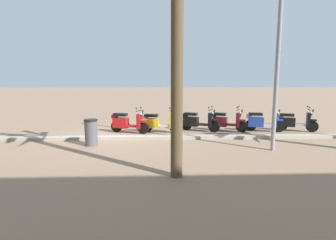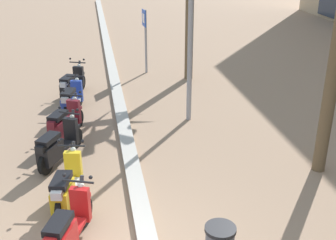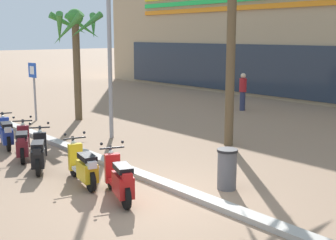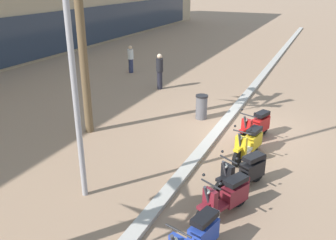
# 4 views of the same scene
# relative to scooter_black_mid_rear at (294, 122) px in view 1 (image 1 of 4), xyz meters

# --- Properties ---
(ground_plane) EXTENTS (200.00, 200.00, 0.00)m
(ground_plane) POSITION_rel_scooter_black_mid_rear_xyz_m (8.09, 0.86, -0.44)
(ground_plane) COLOR #93755B
(curb_strip) EXTENTS (60.00, 0.36, 0.12)m
(curb_strip) POSITION_rel_scooter_black_mid_rear_xyz_m (8.09, 1.45, -0.38)
(curb_strip) COLOR #ADA89E
(curb_strip) RESTS_ON ground
(scooter_black_mid_rear) EXTENTS (1.70, 0.86, 1.17)m
(scooter_black_mid_rear) POSITION_rel_scooter_black_mid_rear_xyz_m (0.00, 0.00, 0.00)
(scooter_black_mid_rear) COLOR black
(scooter_black_mid_rear) RESTS_ON ground
(scooter_blue_mid_front) EXTENTS (1.72, 0.73, 1.04)m
(scooter_blue_mid_front) POSITION_rel_scooter_black_mid_rear_xyz_m (1.52, 0.04, 0.02)
(scooter_blue_mid_front) COLOR black
(scooter_blue_mid_front) RESTS_ON ground
(scooter_maroon_lead_nearest) EXTENTS (1.63, 0.91, 1.17)m
(scooter_maroon_lead_nearest) POSITION_rel_scooter_black_mid_rear_xyz_m (3.17, -0.11, 0.01)
(scooter_maroon_lead_nearest) COLOR black
(scooter_maroon_lead_nearest) RESTS_ON ground
(scooter_black_far_back) EXTENTS (1.69, 1.00, 1.17)m
(scooter_black_far_back) POSITION_rel_scooter_black_mid_rear_xyz_m (4.46, -0.22, 0.01)
(scooter_black_far_back) COLOR black
(scooter_black_far_back) RESTS_ON ground
(scooter_yellow_tail_end) EXTENTS (1.80, 0.69, 1.17)m
(scooter_yellow_tail_end) POSITION_rel_scooter_black_mid_rear_xyz_m (6.28, 0.06, 0.01)
(scooter_yellow_tail_end) COLOR black
(scooter_yellow_tail_end) RESTS_ON ground
(scooter_red_last_in_row) EXTENTS (1.75, 0.84, 1.17)m
(scooter_red_last_in_row) POSITION_rel_scooter_black_mid_rear_xyz_m (7.68, 0.13, 0.02)
(scooter_red_last_in_row) COLOR black
(scooter_red_last_in_row) RESTS_ON ground
(litter_bin) EXTENTS (0.48, 0.48, 0.95)m
(litter_bin) POSITION_rel_scooter_black_mid_rear_xyz_m (8.66, 2.44, 0.04)
(litter_bin) COLOR #56565B
(litter_bin) RESTS_ON ground
(street_lamp) EXTENTS (0.36, 0.36, 7.47)m
(street_lamp) POSITION_rel_scooter_black_mid_rear_xyz_m (2.46, 3.36, 4.05)
(street_lamp) COLOR #939399
(street_lamp) RESTS_ON ground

